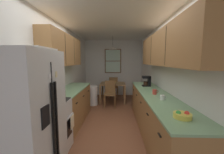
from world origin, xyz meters
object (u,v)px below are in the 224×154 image
Objects in this scene: stove_range at (49,127)px; microwave_over_range at (38,58)px; coffee_maker at (147,81)px; fruit_bowl at (182,115)px; trash_bin at (93,95)px; dining_table at (113,86)px; table_serving_bowl at (113,82)px; mug_spare at (162,97)px; dining_chair_near at (110,92)px; refrigerator at (23,124)px; mug_by_coffeemaker at (155,92)px; storage_canister at (59,91)px; dining_chair_far at (114,86)px.

stove_range is 1.74× the size of microwave_over_range.
coffee_maker is 1.31× the size of fruit_bowl.
trash_bin is 2.13m from coffee_maker.
coffee_maker is at bearing -56.91° from dining_table.
table_serving_bowl is (-0.98, 1.56, -0.29)m from coffee_maker.
fruit_bowl is (-0.01, -0.79, -0.01)m from mug_spare.
dining_table is (1.12, 3.14, -1.02)m from microwave_over_range.
mug_spare is at bearing -91.09° from coffee_maker.
mug_spare is (1.06, -2.29, 0.44)m from dining_chair_near.
coffee_maker is (1.94, 2.31, 0.19)m from refrigerator.
stove_range is 1.22× the size of dining_chair_near.
dining_chair_near is (0.86, 3.24, -0.36)m from refrigerator.
microwave_over_range reaches higher than trash_bin.
microwave_over_range is 2.22m from mug_spare.
refrigerator is 3.97m from dining_table.
mug_by_coffeemaker is 0.58× the size of fruit_bowl.
storage_canister is 1.97m from mug_by_coffeemaker.
stove_range is 0.70m from storage_canister.
dining_chair_far is 4.19× the size of fruit_bowl.
refrigerator is 1.91× the size of dining_chair_far.
microwave_over_range is at bearing -98.74° from trash_bin.
dining_chair_far is at bearing 77.97° from refrigerator.
coffee_maker is at bearing 38.50° from stove_range.
trash_bin is 2.67m from mug_by_coffeemaker.
coffee_maker reaches higher than table_serving_bowl.
stove_range is 3.30m from dining_table.
fruit_bowl is at bearing -27.61° from storage_canister.
dining_chair_far is at bearing 90.56° from table_serving_bowl.
dining_table is (1.00, 3.14, 0.15)m from stove_range.
dining_chair_far is at bearing 72.72° from storage_canister.
dining_chair_near is 2.56m from mug_spare.
microwave_over_range is 5.13× the size of mug_by_coffeemaker.
microwave_over_range is at bearing -102.93° from storage_canister.
mug_by_coffeemaker is (1.03, -1.87, 0.45)m from dining_chair_near.
refrigerator is 14.70× the size of mug_spare.
dining_chair_far is 1.29× the size of trash_bin.
microwave_over_range reaches higher than storage_canister.
dining_chair_near is (0.92, 2.52, 0.03)m from stove_range.
dining_chair_far is 1.33m from trash_bin.
stove_range reaches higher than dining_chair_near.
mug_spare is at bearing 6.31° from microwave_over_range.
storage_canister is (-0.07, 1.19, 0.13)m from refrigerator.
dining_table is 0.90m from trash_bin.
stove_range is 2.68m from dining_chair_near.
microwave_over_range reaches higher than mug_by_coffeemaker.
fruit_bowl is (1.67, -3.21, 0.59)m from trash_bin.
dining_chair_near is 2.18m from mug_by_coffeemaker.
refrigerator is 6.12× the size of coffee_maker.
trash_bin is 2.49× the size of coffee_maker.
dining_chair_far is at bearing 114.63° from coffee_maker.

